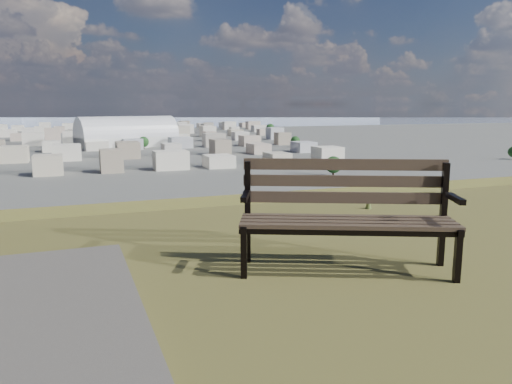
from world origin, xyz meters
name	(u,v)px	position (x,y,z in m)	size (l,w,h in m)	color
park_bench	(346,209)	(0.95, 1.31, 25.48)	(1.69, 1.13, 0.85)	#4A3B2A
grass_tufts	(425,340)	(0.58, -0.11, 25.11)	(12.49, 7.38, 0.28)	brown
arena	(127,138)	(32.24, 316.69, 5.88)	(63.32, 38.47, 24.93)	silver
city_blocks	(71,135)	(0.00, 394.44, 3.50)	(395.00, 361.00, 7.00)	silver
city_trees	(24,141)	(-26.39, 319.00, 4.83)	(406.52, 387.20, 9.98)	#35231A
bay_water	(69,120)	(0.00, 900.00, 0.00)	(2400.00, 700.00, 0.12)	#8B99B1
far_hills	(43,105)	(-60.92, 1402.93, 25.47)	(2050.00, 340.00, 60.00)	#9AA6BF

